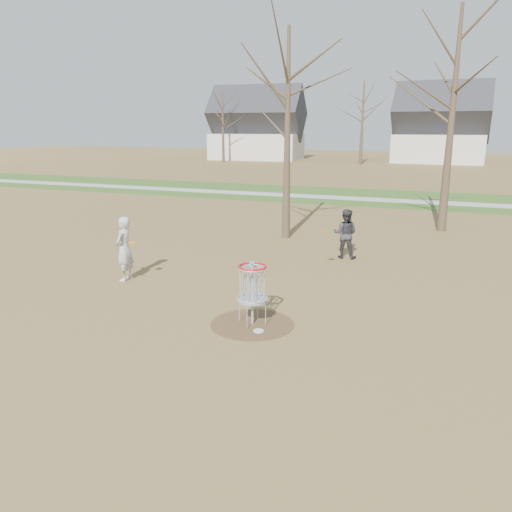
{
  "coord_description": "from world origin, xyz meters",
  "views": [
    {
      "loc": [
        3.68,
        -9.26,
        4.1
      ],
      "look_at": [
        -0.5,
        1.5,
        1.1
      ],
      "focal_mm": 35.0,
      "sensor_mm": 36.0,
      "label": 1
    }
  ],
  "objects_px": {
    "player_standing": "(124,249)",
    "player_throwing": "(345,234)",
    "disc_golf_basket": "(252,284)",
    "disc_grounded": "(259,331)"
  },
  "relations": [
    {
      "from": "player_standing",
      "to": "disc_grounded",
      "type": "relative_size",
      "value": 8.01
    },
    {
      "from": "player_standing",
      "to": "player_throwing",
      "type": "distance_m",
      "value": 6.87
    },
    {
      "from": "player_standing",
      "to": "player_throwing",
      "type": "xyz_separation_m",
      "value": [
        5.13,
        4.58,
        -0.09
      ]
    },
    {
      "from": "disc_golf_basket",
      "to": "player_throwing",
      "type": "bearing_deg",
      "value": 83.63
    },
    {
      "from": "player_standing",
      "to": "disc_golf_basket",
      "type": "height_order",
      "value": "player_standing"
    },
    {
      "from": "disc_golf_basket",
      "to": "disc_grounded",
      "type": "bearing_deg",
      "value": -50.84
    },
    {
      "from": "player_standing",
      "to": "disc_grounded",
      "type": "bearing_deg",
      "value": 59.95
    },
    {
      "from": "player_standing",
      "to": "disc_grounded",
      "type": "xyz_separation_m",
      "value": [
        4.7,
        -2.04,
        -0.86
      ]
    },
    {
      "from": "player_standing",
      "to": "disc_grounded",
      "type": "distance_m",
      "value": 5.19
    },
    {
      "from": "disc_grounded",
      "to": "disc_golf_basket",
      "type": "relative_size",
      "value": 0.16
    }
  ]
}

